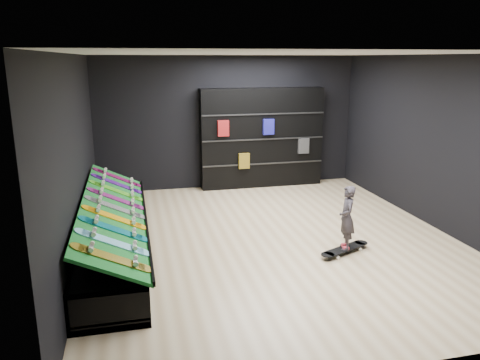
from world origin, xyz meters
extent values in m
cube|color=beige|center=(0.00, 0.00, 0.00)|extent=(6.00, 7.00, 0.01)
cube|color=white|center=(0.00, 0.00, 3.00)|extent=(6.00, 7.00, 0.01)
cube|color=black|center=(0.00, 3.50, 1.50)|extent=(6.00, 0.02, 3.00)
cube|color=black|center=(0.00, -3.50, 1.50)|extent=(6.00, 0.02, 3.00)
cube|color=black|center=(-3.00, 0.00, 1.50)|extent=(0.02, 7.00, 3.00)
cube|color=black|center=(3.00, 0.00, 1.50)|extent=(0.02, 7.00, 3.00)
cube|color=#0E5A1C|center=(-2.50, 0.00, 0.71)|extent=(0.92, 4.50, 0.46)
cube|color=black|center=(0.76, 3.32, 1.14)|extent=(2.86, 0.33, 2.29)
imported|color=black|center=(0.93, -0.83, 0.39)|extent=(0.21, 0.26, 0.60)
camera|label=1|loc=(-2.21, -7.01, 2.93)|focal=35.00mm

